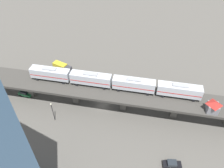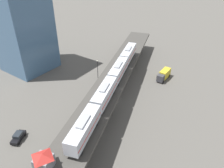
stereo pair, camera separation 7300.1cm
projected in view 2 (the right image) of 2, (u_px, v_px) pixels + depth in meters
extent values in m
plane|color=#4C4944|center=(110.00, 102.00, 65.39)|extent=(400.00, 400.00, 0.00)
cube|color=#393733|center=(110.00, 84.00, 62.12)|extent=(36.49, 90.07, 0.80)
cube|color=#47443F|center=(136.00, 46.00, 95.20)|extent=(2.27, 2.27, 5.82)
cube|color=#47443F|center=(129.00, 61.00, 82.99)|extent=(2.27, 2.27, 5.82)
cube|color=#47443F|center=(118.00, 80.00, 70.78)|extent=(2.27, 2.27, 5.82)
cube|color=#47443F|center=(103.00, 107.00, 58.57)|extent=(2.27, 2.27, 5.82)
cube|color=#47443F|center=(80.00, 148.00, 46.36)|extent=(2.27, 2.27, 5.82)
cube|color=#ADB2BA|center=(128.00, 53.00, 73.41)|extent=(6.38, 12.28, 3.10)
cube|color=#B21E1E|center=(128.00, 54.00, 73.57)|extent=(6.34, 12.06, 0.24)
cube|color=gray|center=(129.00, 48.00, 72.50)|extent=(2.63, 4.43, 0.36)
cylinder|color=black|center=(134.00, 55.00, 77.65)|extent=(0.47, 0.87, 0.84)
cylinder|color=black|center=(128.00, 54.00, 78.24)|extent=(0.47, 0.87, 0.84)
cylinder|color=black|center=(129.00, 65.00, 70.81)|extent=(0.47, 0.87, 0.84)
cylinder|color=black|center=(122.00, 64.00, 71.40)|extent=(0.47, 0.87, 0.84)
cube|color=#ADB2BA|center=(118.00, 70.00, 63.15)|extent=(6.38, 12.28, 3.10)
cube|color=#B21E1E|center=(118.00, 71.00, 63.31)|extent=(6.34, 12.06, 0.24)
cube|color=gray|center=(118.00, 65.00, 62.25)|extent=(2.63, 4.43, 0.36)
cylinder|color=black|center=(126.00, 71.00, 67.39)|extent=(0.47, 0.87, 0.84)
cylinder|color=black|center=(118.00, 69.00, 67.98)|extent=(0.47, 0.87, 0.84)
cylinder|color=black|center=(118.00, 84.00, 60.55)|extent=(0.47, 0.87, 0.84)
cylinder|color=black|center=(110.00, 83.00, 61.15)|extent=(0.47, 0.87, 0.84)
cube|color=#ADB2BA|center=(104.00, 93.00, 52.90)|extent=(6.38, 12.28, 3.10)
cube|color=#B21E1E|center=(104.00, 94.00, 53.06)|extent=(6.34, 12.06, 0.24)
cube|color=gray|center=(104.00, 87.00, 51.99)|extent=(2.63, 4.43, 0.36)
cylinder|color=black|center=(114.00, 92.00, 57.14)|extent=(0.47, 0.87, 0.84)
cylinder|color=black|center=(105.00, 91.00, 57.73)|extent=(0.47, 0.87, 0.84)
cylinder|color=black|center=(104.00, 112.00, 50.30)|extent=(0.47, 0.87, 0.84)
cylinder|color=black|center=(94.00, 110.00, 50.89)|extent=(0.47, 0.87, 0.84)
cube|color=#ADB2BA|center=(84.00, 128.00, 42.64)|extent=(6.38, 12.28, 3.10)
cube|color=#B21E1E|center=(84.00, 129.00, 42.80)|extent=(6.34, 12.06, 0.24)
cube|color=gray|center=(83.00, 121.00, 41.74)|extent=(2.63, 4.43, 0.36)
cylinder|color=black|center=(97.00, 123.00, 46.88)|extent=(0.47, 0.87, 0.84)
cylinder|color=black|center=(87.00, 121.00, 47.47)|extent=(0.47, 0.87, 0.84)
cylinder|color=black|center=(82.00, 153.00, 40.04)|extent=(0.47, 0.87, 0.84)
cylinder|color=black|center=(70.00, 150.00, 40.64)|extent=(0.47, 0.87, 0.84)
cube|color=slate|center=(44.00, 162.00, 37.28)|extent=(3.53, 3.53, 2.50)
pyramid|color=maroon|center=(42.00, 156.00, 36.39)|extent=(4.06, 4.06, 0.90)
cube|color=#1E6638|center=(128.00, 63.00, 86.08)|extent=(2.54, 4.65, 0.80)
cube|color=#1E2328|center=(128.00, 61.00, 85.79)|extent=(2.00, 2.45, 0.76)
cylinder|color=black|center=(131.00, 63.00, 87.09)|extent=(0.35, 0.69, 0.66)
cylinder|color=black|center=(127.00, 62.00, 87.70)|extent=(0.35, 0.69, 0.66)
cylinder|color=black|center=(129.00, 66.00, 84.88)|extent=(0.35, 0.69, 0.66)
cylinder|color=black|center=(125.00, 65.00, 85.50)|extent=(0.35, 0.69, 0.66)
cube|color=black|center=(18.00, 137.00, 51.97)|extent=(3.56, 4.74, 0.80)
cube|color=#1E2328|center=(18.00, 135.00, 51.68)|extent=(2.45, 2.70, 0.76)
cylinder|color=black|center=(25.00, 135.00, 53.27)|extent=(0.51, 0.70, 0.66)
cylinder|color=black|center=(18.00, 134.00, 53.49)|extent=(0.51, 0.70, 0.66)
cylinder|color=black|center=(19.00, 144.00, 50.87)|extent=(0.51, 0.70, 0.66)
cylinder|color=black|center=(12.00, 143.00, 51.09)|extent=(0.51, 0.70, 0.66)
cube|color=#333338|center=(161.00, 78.00, 74.13)|extent=(2.20, 2.00, 2.30)
cube|color=gold|center=(165.00, 73.00, 76.53)|extent=(2.30, 5.20, 2.70)
cylinder|color=black|center=(158.00, 80.00, 75.22)|extent=(0.35, 1.00, 1.00)
cylinder|color=black|center=(163.00, 82.00, 74.25)|extent=(0.35, 1.00, 1.00)
cylinder|color=black|center=(163.00, 74.00, 78.83)|extent=(0.35, 1.00, 1.00)
cylinder|color=black|center=(169.00, 76.00, 77.82)|extent=(0.35, 1.00, 1.00)
cylinder|color=black|center=(98.00, 70.00, 75.81)|extent=(0.20, 0.20, 6.50)
sphere|color=beige|center=(97.00, 61.00, 73.99)|extent=(0.44, 0.44, 0.44)
cube|color=#3D5B7A|center=(21.00, 21.00, 75.05)|extent=(16.00, 16.00, 36.00)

